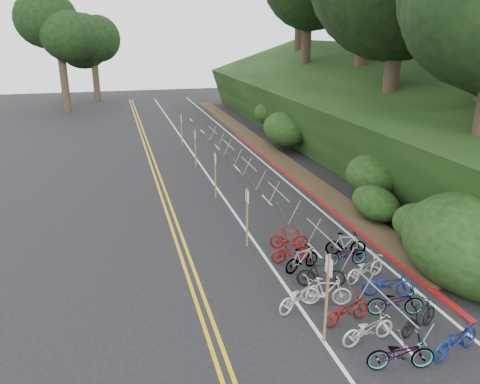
# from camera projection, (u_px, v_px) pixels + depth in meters

# --- Properties ---
(ground) EXTENTS (120.00, 120.00, 0.00)m
(ground) POSITION_uv_depth(u_px,v_px,m) (273.00, 316.00, 14.46)
(ground) COLOR black
(ground) RESTS_ON ground
(road_markings) EXTENTS (7.47, 80.00, 0.01)m
(road_markings) POSITION_uv_depth(u_px,v_px,m) (220.00, 204.00, 23.83)
(road_markings) COLOR gold
(road_markings) RESTS_ON ground
(red_curb) EXTENTS (0.25, 28.00, 0.10)m
(red_curb) POSITION_uv_depth(u_px,v_px,m) (299.00, 184.00, 26.80)
(red_curb) COLOR maroon
(red_curb) RESTS_ON ground
(embankment) EXTENTS (14.30, 48.14, 9.11)m
(embankment) POSITION_uv_depth(u_px,v_px,m) (357.00, 114.00, 34.18)
(embankment) COLOR black
(embankment) RESTS_ON ground
(bike_rack_front) EXTENTS (1.10, 3.17, 1.08)m
(bike_rack_front) POSITION_uv_depth(u_px,v_px,m) (385.00, 304.00, 13.62)
(bike_rack_front) COLOR gray
(bike_rack_front) RESTS_ON ground
(bike_racks_rest) EXTENTS (1.14, 23.00, 1.17)m
(bike_racks_rest) POSITION_uv_depth(u_px,v_px,m) (249.00, 169.00, 26.78)
(bike_racks_rest) COLOR gray
(bike_racks_rest) RESTS_ON ground
(signpost_near) EXTENTS (0.08, 0.40, 2.74)m
(signpost_near) POSITION_uv_depth(u_px,v_px,m) (327.00, 293.00, 12.78)
(signpost_near) COLOR brown
(signpost_near) RESTS_ON ground
(signposts_rest) EXTENTS (0.08, 18.40, 2.50)m
(signposts_rest) POSITION_uv_depth(u_px,v_px,m) (204.00, 158.00, 26.91)
(signposts_rest) COLOR brown
(signposts_rest) RESTS_ON ground
(bike_front) EXTENTS (1.31, 1.87, 0.93)m
(bike_front) POSITION_uv_depth(u_px,v_px,m) (299.00, 295.00, 14.72)
(bike_front) COLOR beige
(bike_front) RESTS_ON ground
(bike_valet) EXTENTS (3.37, 9.19, 1.02)m
(bike_valet) POSITION_uv_depth(u_px,v_px,m) (359.00, 287.00, 15.19)
(bike_valet) COLOR slate
(bike_valet) RESTS_ON ground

